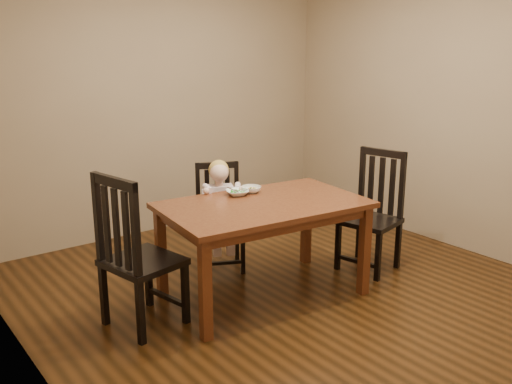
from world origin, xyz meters
TOP-DOWN VIEW (x-y plane):
  - room at (0.00, 0.00)m, footprint 4.01×4.01m
  - dining_table at (-0.21, 0.00)m, footprint 1.65×1.09m
  - chair_child at (-0.15, 0.72)m, footprint 0.53×0.53m
  - chair_left at (-1.24, 0.13)m, footprint 0.56×0.57m
  - chair_right at (0.92, -0.12)m, footprint 0.53×0.55m
  - toddler at (-0.17, 0.68)m, footprint 0.45×0.49m
  - bowl_peas at (-0.25, 0.30)m, footprint 0.23×0.23m
  - bowl_veg at (-0.11, 0.30)m, footprint 0.18×0.18m
  - fork at (-0.29, 0.28)m, footprint 0.06×0.10m

SIDE VIEW (x-z plane):
  - chair_child at x=-0.15m, z-range -0.02..0.92m
  - chair_right at x=0.92m, z-range -0.02..1.04m
  - chair_left at x=-1.24m, z-range -0.02..1.11m
  - toddler at x=-0.17m, z-range 0.32..0.86m
  - dining_table at x=-0.21m, z-range 0.30..1.08m
  - bowl_peas at x=-0.25m, z-range 0.78..0.82m
  - bowl_veg at x=-0.11m, z-range 0.78..0.83m
  - fork at x=-0.29m, z-range 0.80..0.85m
  - room at x=0.00m, z-range 0.00..2.71m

